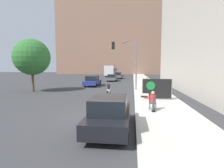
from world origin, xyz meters
name	(u,v)px	position (x,y,z in m)	size (l,w,h in m)	color
ground_plane	(100,120)	(0.00, 0.00, 0.00)	(160.00, 160.00, 0.00)	#38383A
sidewalk_curb	(148,87)	(3.75, 15.00, 0.09)	(3.69, 90.00, 0.17)	beige
building_backdrop_far	(124,32)	(-2.00, 62.28, 16.85)	(52.00, 12.00, 33.69)	#936B56
seated_protester	(152,100)	(2.96, 1.84, 0.80)	(1.00, 0.77, 1.18)	#474C56
pedestrian_behind	(147,86)	(3.07, 7.66, 1.08)	(0.34, 0.34, 1.76)	black
protest_banner	(157,89)	(3.70, 5.54, 1.07)	(2.41, 0.06, 1.70)	slate
traffic_light_pole	(128,56)	(1.13, 11.54, 4.08)	(2.92, 2.68, 5.80)	slate
parked_car_curbside	(110,114)	(0.72, -1.40, 0.76)	(1.76, 4.15, 1.54)	black
car_on_road_nearest	(93,81)	(-4.24, 16.45, 0.76)	(1.83, 4.75, 1.53)	navy
car_on_road_midblock	(112,78)	(-2.39, 25.58, 0.69)	(1.78, 4.26, 1.37)	#565B60
car_on_road_distant	(118,75)	(-1.84, 32.98, 0.76)	(1.75, 4.44, 1.54)	#565B60
city_bus_on_road	(111,70)	(-4.79, 43.72, 1.83)	(2.59, 11.55, 3.17)	silver
motorcycle_on_road	(109,90)	(-0.65, 8.03, 0.52)	(0.28, 2.15, 1.20)	white
street_tree_near_curb	(32,57)	(-9.75, 9.86, 3.95)	(4.10, 4.10, 6.01)	brown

